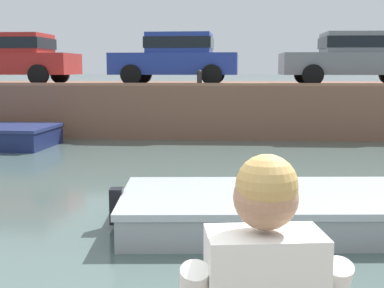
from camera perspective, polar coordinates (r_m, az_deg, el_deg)
The scene contains 8 objects.
ground_plane at distance 8.69m, azimuth 0.69°, elevation -5.23°, with size 400.00×400.00×0.00m, color #4C605B.
far_quay_wall at distance 17.94m, azimuth 2.11°, elevation 4.07°, with size 60.00×6.00×1.52m, color brown.
far_wall_coping at distance 15.02m, azimuth 1.88°, elevation 6.37°, with size 60.00×0.24×0.08m, color #9F6C52.
motorboat_passing at distance 7.17m, azimuth 18.54°, elevation -6.66°, with size 7.05×2.41×0.93m.
car_leftmost_red at distance 17.63m, azimuth -18.63°, elevation 8.82°, with size 4.07×2.14×1.54m.
car_left_inner_blue at distance 16.44m, azimuth -1.63°, elevation 9.32°, with size 3.88×2.07×1.54m.
car_centre_grey at distance 16.84m, azimuth 17.08°, elevation 8.95°, with size 4.29×1.95×1.54m.
mooring_bollard_mid at distance 15.16m, azimuth 0.80°, elevation 7.14°, with size 0.15×0.15×0.44m.
Camera 1 is at (0.39, -2.00, 1.99)m, focal length 50.00 mm.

